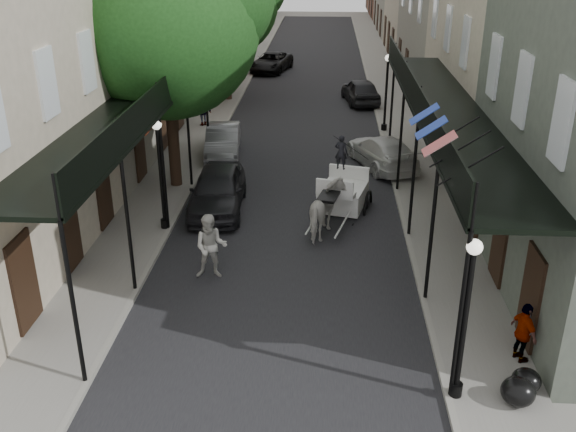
# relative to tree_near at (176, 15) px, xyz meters

# --- Properties ---
(ground) EXTENTS (140.00, 140.00, 0.00)m
(ground) POSITION_rel_tree_near_xyz_m (4.20, -10.18, -6.49)
(ground) COLOR gray
(ground) RESTS_ON ground
(road) EXTENTS (8.00, 90.00, 0.01)m
(road) POSITION_rel_tree_near_xyz_m (4.20, 9.82, -6.48)
(road) COLOR black
(road) RESTS_ON ground
(sidewalk_left) EXTENTS (2.20, 90.00, 0.12)m
(sidewalk_left) POSITION_rel_tree_near_xyz_m (-0.80, 9.82, -6.43)
(sidewalk_left) COLOR gray
(sidewalk_left) RESTS_ON ground
(sidewalk_right) EXTENTS (2.20, 90.00, 0.12)m
(sidewalk_right) POSITION_rel_tree_near_xyz_m (9.20, 9.82, -6.43)
(sidewalk_right) COLOR gray
(sidewalk_right) RESTS_ON ground
(gallery_left) EXTENTS (2.20, 18.05, 4.88)m
(gallery_left) POSITION_rel_tree_near_xyz_m (-0.59, -3.20, -2.44)
(gallery_left) COLOR black
(gallery_left) RESTS_ON sidewalk_left
(gallery_right) EXTENTS (2.20, 18.05, 4.88)m
(gallery_right) POSITION_rel_tree_near_xyz_m (8.99, -3.20, -2.44)
(gallery_right) COLOR black
(gallery_right) RESTS_ON sidewalk_right
(tree_near) EXTENTS (7.31, 6.80, 9.63)m
(tree_near) POSITION_rel_tree_near_xyz_m (0.00, 0.00, 0.00)
(tree_near) COLOR #382619
(tree_near) RESTS_ON sidewalk_left
(lamppost_right_near) EXTENTS (0.32, 0.32, 3.71)m
(lamppost_right_near) POSITION_rel_tree_near_xyz_m (8.30, -12.18, -4.44)
(lamppost_right_near) COLOR black
(lamppost_right_near) RESTS_ON sidewalk_right
(lamppost_left) EXTENTS (0.32, 0.32, 3.71)m
(lamppost_left) POSITION_rel_tree_near_xyz_m (0.10, -4.18, -4.44)
(lamppost_left) COLOR black
(lamppost_left) RESTS_ON sidewalk_left
(lamppost_right_far) EXTENTS (0.32, 0.32, 3.71)m
(lamppost_right_far) POSITION_rel_tree_near_xyz_m (8.30, 7.82, -4.44)
(lamppost_right_far) COLOR black
(lamppost_right_far) RESTS_ON sidewalk_right
(horse) EXTENTS (1.43, 2.26, 1.76)m
(horse) POSITION_rel_tree_near_xyz_m (5.51, -4.18, -5.61)
(horse) COLOR beige
(horse) RESTS_ON ground
(carriage) EXTENTS (2.19, 2.87, 2.95)m
(carriage) POSITION_rel_tree_near_xyz_m (6.17, -1.51, -5.34)
(carriage) COLOR black
(carriage) RESTS_ON ground
(pedestrian_walking) EXTENTS (0.99, 0.79, 1.95)m
(pedestrian_walking) POSITION_rel_tree_near_xyz_m (2.20, -7.18, -5.51)
(pedestrian_walking) COLOR beige
(pedestrian_walking) RESTS_ON ground
(pedestrian_sidewalk_left) EXTENTS (1.21, 1.20, 1.68)m
(pedestrian_sidewalk_left) POSITION_rel_tree_near_xyz_m (-0.88, 8.18, -5.53)
(pedestrian_sidewalk_left) COLOR gray
(pedestrian_sidewalk_left) RESTS_ON sidewalk_left
(pedestrian_sidewalk_right) EXTENTS (0.64, 0.95, 1.49)m
(pedestrian_sidewalk_right) POSITION_rel_tree_near_xyz_m (10.00, -10.85, -5.62)
(pedestrian_sidewalk_right) COLOR gray
(pedestrian_sidewalk_right) RESTS_ON sidewalk_right
(car_left_near) EXTENTS (2.02, 4.60, 1.54)m
(car_left_near) POSITION_rel_tree_near_xyz_m (1.60, -2.33, -5.72)
(car_left_near) COLOR black
(car_left_near) RESTS_ON ground
(car_left_mid) EXTENTS (1.83, 4.22, 1.35)m
(car_left_mid) POSITION_rel_tree_near_xyz_m (0.84, 3.82, -5.81)
(car_left_mid) COLOR gray
(car_left_mid) RESTS_ON ground
(car_left_far) EXTENTS (3.16, 5.11, 1.32)m
(car_left_far) POSITION_rel_tree_near_xyz_m (1.42, 22.57, -5.83)
(car_left_far) COLOR black
(car_left_far) RESTS_ON ground
(car_right_near) EXTENTS (3.30, 4.92, 1.32)m
(car_right_near) POSITION_rel_tree_near_xyz_m (7.80, 2.70, -5.83)
(car_right_near) COLOR silver
(car_right_near) RESTS_ON ground
(car_right_far) EXTENTS (2.38, 4.47, 1.45)m
(car_right_far) POSITION_rel_tree_near_xyz_m (7.38, 13.73, -5.76)
(car_right_far) COLOR black
(car_right_far) RESTS_ON ground
(trash_bags) EXTENTS (0.98, 1.13, 0.61)m
(trash_bags) POSITION_rel_tree_near_xyz_m (9.65, -12.20, -6.08)
(trash_bags) COLOR black
(trash_bags) RESTS_ON sidewalk_right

